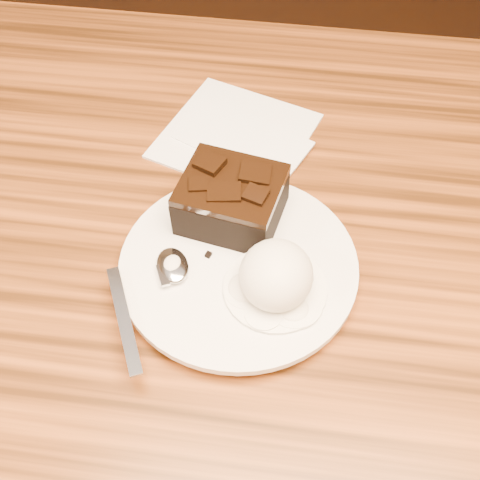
# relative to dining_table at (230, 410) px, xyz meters

# --- Properties ---
(dining_table) EXTENTS (1.20, 0.80, 0.75)m
(dining_table) POSITION_rel_dining_table_xyz_m (0.00, 0.00, 0.00)
(dining_table) COLOR black
(dining_table) RESTS_ON floor
(plate) EXTENTS (0.22, 0.22, 0.02)m
(plate) POSITION_rel_dining_table_xyz_m (0.02, -0.02, 0.38)
(plate) COLOR silver
(plate) RESTS_ON dining_table
(brownie) EXTENTS (0.11, 0.10, 0.04)m
(brownie) POSITION_rel_dining_table_xyz_m (0.00, 0.03, 0.42)
(brownie) COLOR black
(brownie) RESTS_ON plate
(ice_cream_scoop) EXTENTS (0.07, 0.07, 0.06)m
(ice_cream_scoop) POSITION_rel_dining_table_xyz_m (0.05, -0.05, 0.42)
(ice_cream_scoop) COLOR white
(ice_cream_scoop) RESTS_ON plate
(melt_puddle) EXTENTS (0.09, 0.09, 0.00)m
(melt_puddle) POSITION_rel_dining_table_xyz_m (0.05, -0.05, 0.39)
(melt_puddle) COLOR white
(melt_puddle) RESTS_ON plate
(spoon) EXTENTS (0.10, 0.16, 0.01)m
(spoon) POSITION_rel_dining_table_xyz_m (-0.04, -0.04, 0.40)
(spoon) COLOR silver
(spoon) RESTS_ON plate
(napkin) EXTENTS (0.20, 0.20, 0.01)m
(napkin) POSITION_rel_dining_table_xyz_m (-0.01, 0.17, 0.38)
(napkin) COLOR white
(napkin) RESTS_ON dining_table
(crumb_a) EXTENTS (0.01, 0.01, 0.00)m
(crumb_a) POSITION_rel_dining_table_xyz_m (-0.01, -0.02, 0.40)
(crumb_a) COLOR black
(crumb_a) RESTS_ON plate
(crumb_b) EXTENTS (0.01, 0.01, 0.00)m
(crumb_b) POSITION_rel_dining_table_xyz_m (0.03, -0.03, 0.39)
(crumb_b) COLOR black
(crumb_b) RESTS_ON plate
(crumb_c) EXTENTS (0.01, 0.01, 0.00)m
(crumb_c) POSITION_rel_dining_table_xyz_m (0.02, -0.06, 0.40)
(crumb_c) COLOR black
(crumb_c) RESTS_ON plate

